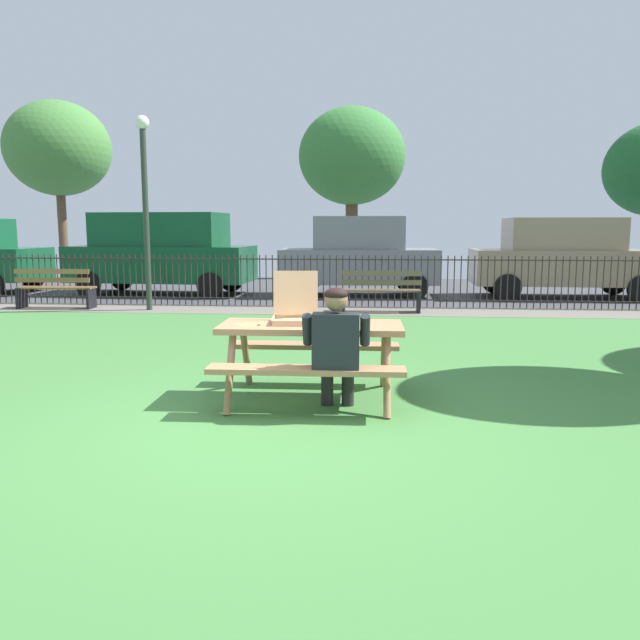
{
  "coord_description": "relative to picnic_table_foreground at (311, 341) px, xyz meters",
  "views": [
    {
      "loc": [
        0.9,
        -5.19,
        1.72
      ],
      "look_at": [
        0.33,
        1.37,
        0.75
      ],
      "focal_mm": 35.48,
      "sensor_mm": 36.0,
      "label": 1
    }
  ],
  "objects": [
    {
      "name": "park_bench_center",
      "position": [
        0.75,
        6.69,
        -0.18
      ],
      "size": [
        1.61,
        0.49,
        0.85
      ],
      "color": "brown",
      "rests_on": "ground"
    },
    {
      "name": "lamp_post_walkway",
      "position": [
        -4.08,
        6.63,
        1.82
      ],
      "size": [
        0.28,
        0.28,
        3.95
      ],
      "color": "#2D382D",
      "rests_on": "ground"
    },
    {
      "name": "parked_car_right",
      "position": [
        5.2,
        9.75,
        0.41
      ],
      "size": [
        4.43,
        1.96,
        1.94
      ],
      "color": "gray",
      "rests_on": "ground"
    },
    {
      "name": "iron_fence_streetside",
      "position": [
        -0.28,
        7.53,
        -0.03
      ],
      "size": [
        20.19,
        0.03,
        1.12
      ],
      "color": "#2D2823",
      "rests_on": "ground"
    },
    {
      "name": "far_tree_midleft",
      "position": [
        -0.25,
        17.13,
        3.61
      ],
      "size": [
        3.83,
        3.83,
        5.96
      ],
      "color": "brown",
      "rests_on": "ground"
    },
    {
      "name": "parked_car_center",
      "position": [
        0.21,
        9.75,
        0.41
      ],
      "size": [
        3.96,
        1.95,
        1.98
      ],
      "color": "slate",
      "rests_on": "ground"
    },
    {
      "name": "far_tree_left",
      "position": [
        -11.22,
        17.13,
        4.0
      ],
      "size": [
        3.86,
        3.86,
        6.36
      ],
      "color": "brown",
      "rests_on": "ground"
    },
    {
      "name": "parked_car_left",
      "position": [
        -4.85,
        9.75,
        0.5
      ],
      "size": [
        4.7,
        2.17,
        2.08
      ],
      "color": "#0E4928",
      "rests_on": "ground"
    },
    {
      "name": "pizza_slice_on_table",
      "position": [
        -0.58,
        -0.07,
        0.18
      ],
      "size": [
        0.24,
        0.18,
        0.02
      ],
      "color": "#F2CD58",
      "rests_on": "picnic_table_foreground"
    },
    {
      "name": "ground",
      "position": [
        -0.28,
        1.29,
        -0.61
      ],
      "size": [
        28.0,
        12.48,
        0.02
      ],
      "primitive_type": "cube",
      "color": "#437D3C"
    },
    {
      "name": "pizza_box_open",
      "position": [
        -0.17,
        0.11,
        0.27
      ],
      "size": [
        0.5,
        0.55,
        0.5
      ],
      "color": "tan",
      "rests_on": "picnic_table_foreground"
    },
    {
      "name": "cobblestone_walkway",
      "position": [
        -0.28,
        6.83,
        -0.6
      ],
      "size": [
        28.0,
        1.4,
        0.01
      ],
      "primitive_type": "cube",
      "color": "slate"
    },
    {
      "name": "street_asphalt",
      "position": [
        -0.28,
        11.4,
        -0.6
      ],
      "size": [
        28.0,
        7.74,
        0.01
      ],
      "primitive_type": "cube",
      "color": "#424247"
    },
    {
      "name": "park_bench_left",
      "position": [
        -6.15,
        6.69,
        -0.18
      ],
      "size": [
        1.62,
        0.53,
        0.85
      ],
      "color": "brown",
      "rests_on": "ground"
    },
    {
      "name": "picnic_table_foreground",
      "position": [
        0.0,
        0.0,
        0.0
      ],
      "size": [
        1.83,
        1.51,
        0.79
      ],
      "color": "#A67A52",
      "rests_on": "ground"
    },
    {
      "name": "adult_at_table",
      "position": [
        0.28,
        -0.5,
        0.06
      ],
      "size": [
        0.61,
        0.6,
        1.19
      ],
      "color": "black",
      "rests_on": "ground"
    }
  ]
}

